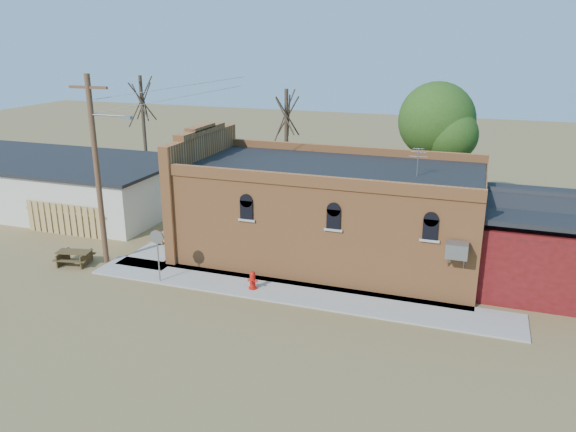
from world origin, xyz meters
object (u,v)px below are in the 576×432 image
(trash_barrel, at_px, (169,228))
(picnic_table, at_px, (74,256))
(fire_hydrant, at_px, (253,280))
(brick_bar, at_px, (325,212))
(stop_sign, at_px, (157,242))
(utility_pole, at_px, (98,167))

(trash_barrel, distance_m, picnic_table, 5.54)
(trash_barrel, bearing_deg, fire_hydrant, -34.99)
(brick_bar, bearing_deg, trash_barrel, 179.42)
(stop_sign, bearing_deg, utility_pole, 177.23)
(utility_pole, height_order, picnic_table, utility_pole)
(stop_sign, distance_m, trash_barrel, 6.44)
(fire_hydrant, bearing_deg, brick_bar, 61.00)
(utility_pole, bearing_deg, stop_sign, -18.02)
(utility_pole, bearing_deg, fire_hydrant, -4.20)
(trash_barrel, xyz_separation_m, picnic_table, (-2.20, -5.09, -0.02))
(stop_sign, xyz_separation_m, trash_barrel, (-2.84, 5.59, -1.49))
(fire_hydrant, bearing_deg, stop_sign, 179.96)
(fire_hydrant, height_order, picnic_table, fire_hydrant)
(brick_bar, xyz_separation_m, trash_barrel, (-8.94, 0.09, -1.88))
(brick_bar, xyz_separation_m, fire_hydrant, (-1.84, -4.88, -1.86))
(utility_pole, xyz_separation_m, stop_sign, (3.69, -1.20, -2.83))
(utility_pole, bearing_deg, brick_bar, 23.69)
(utility_pole, height_order, fire_hydrant, utility_pole)
(stop_sign, distance_m, picnic_table, 5.29)
(fire_hydrant, bearing_deg, utility_pole, 167.51)
(fire_hydrant, relative_size, stop_sign, 0.33)
(fire_hydrant, height_order, stop_sign, stop_sign)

